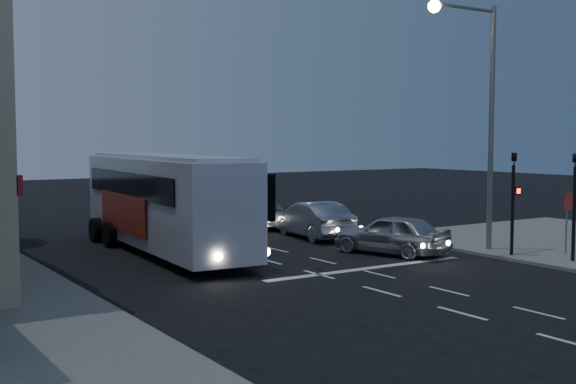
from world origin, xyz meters
TOP-DOWN VIEW (x-y plane):
  - ground at (0.00, 0.00)m, footprint 120.00×120.00m
  - road_markings at (1.29, 3.31)m, footprint 8.00×30.55m
  - tour_bus at (-2.29, 8.76)m, footprint 3.25×12.06m
  - car_suv at (4.56, 3.80)m, footprint 2.99×4.69m
  - car_sedan_a at (4.69, 8.96)m, footprint 2.32×4.96m
  - car_sedan_b at (4.58, 13.64)m, footprint 2.73×5.01m
  - car_sedan_c at (3.99, 19.65)m, footprint 4.03×6.49m
  - traffic_signal_main at (7.60, 0.78)m, footprint 0.25×0.35m
  - traffic_signal_side at (8.30, -1.20)m, footprint 0.18×0.15m
  - regulatory_sign at (9.30, -0.24)m, footprint 0.45×0.12m
  - streetlight at (7.34, 2.20)m, footprint 3.32×0.44m

SIDE VIEW (x-z plane):
  - ground at x=0.00m, z-range 0.00..0.00m
  - road_markings at x=1.29m, z-range 0.00..0.01m
  - car_sedan_b at x=4.58m, z-range 0.00..1.38m
  - car_suv at x=4.56m, z-range 0.00..1.49m
  - car_sedan_a at x=4.69m, z-range 0.00..1.57m
  - car_sedan_c at x=3.99m, z-range 0.00..1.68m
  - regulatory_sign at x=9.30m, z-range 0.50..2.70m
  - tour_bus at x=-2.29m, z-range 0.15..3.81m
  - traffic_signal_main at x=7.60m, z-range 0.37..4.47m
  - traffic_signal_side at x=8.30m, z-range 0.37..4.47m
  - streetlight at x=7.34m, z-range 1.23..10.23m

